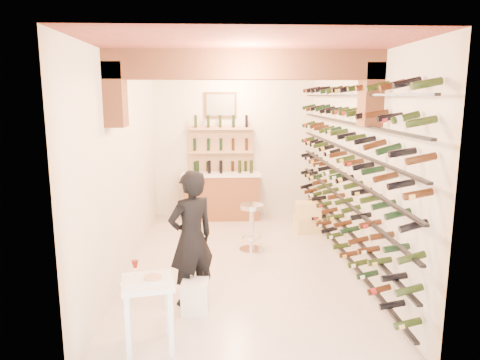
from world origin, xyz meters
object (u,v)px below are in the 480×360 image
(tasting_table, at_px, (148,293))
(person, at_px, (191,238))
(back_counter, at_px, (221,195))
(white_stool, at_px, (195,297))
(chrome_barstool, at_px, (252,224))
(crate_lower, at_px, (308,224))
(wine_rack, at_px, (339,167))

(tasting_table, relative_size, person, 0.53)
(back_counter, xyz_separation_m, white_stool, (-0.34, -4.26, -0.33))
(chrome_barstool, bearing_deg, tasting_table, -113.75)
(tasting_table, bearing_deg, crate_lower, 46.73)
(back_counter, distance_m, person, 4.04)
(tasting_table, bearing_deg, back_counter, 69.93)
(wine_rack, height_order, crate_lower, wine_rack)
(back_counter, relative_size, tasting_table, 1.84)
(chrome_barstool, bearing_deg, crate_lower, 40.74)
(back_counter, xyz_separation_m, person, (-0.39, -4.01, 0.34))
(wine_rack, height_order, back_counter, wine_rack)
(wine_rack, relative_size, white_stool, 14.11)
(tasting_table, xyz_separation_m, crate_lower, (2.48, 3.97, -0.47))
(wine_rack, distance_m, white_stool, 3.02)
(tasting_table, bearing_deg, white_stool, 49.02)
(back_counter, relative_size, white_stool, 4.21)
(white_stool, distance_m, crate_lower, 3.79)
(back_counter, relative_size, chrome_barstool, 2.06)
(tasting_table, height_order, crate_lower, tasting_table)
(chrome_barstool, relative_size, crate_lower, 1.64)
(wine_rack, distance_m, chrome_barstool, 1.79)
(white_stool, xyz_separation_m, chrome_barstool, (0.86, 2.17, 0.28))
(tasting_table, relative_size, chrome_barstool, 1.12)
(back_counter, bearing_deg, white_stool, -94.60)
(person, xyz_separation_m, chrome_barstool, (0.90, 1.93, -0.39))
(tasting_table, distance_m, chrome_barstool, 3.22)
(white_stool, height_order, chrome_barstool, chrome_barstool)
(person, height_order, crate_lower, person)
(wine_rack, height_order, tasting_table, wine_rack)
(tasting_table, relative_size, crate_lower, 1.84)
(person, bearing_deg, crate_lower, -160.04)
(white_stool, distance_m, person, 0.72)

